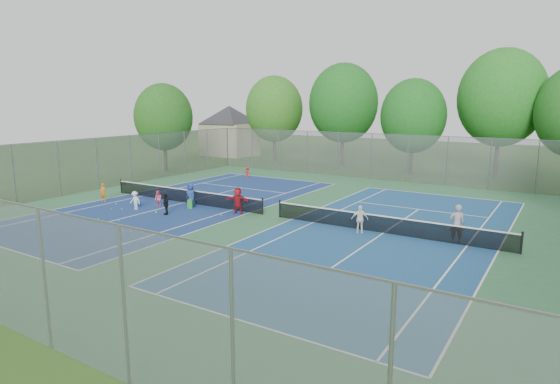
# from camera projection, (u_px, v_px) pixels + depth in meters

# --- Properties ---
(ground) EXTENTS (120.00, 120.00, 0.00)m
(ground) POSITION_uv_depth(u_px,v_px,m) (271.00, 216.00, 27.95)
(ground) COLOR #2C5119
(ground) RESTS_ON ground
(court_pad) EXTENTS (32.00, 32.00, 0.01)m
(court_pad) POSITION_uv_depth(u_px,v_px,m) (271.00, 216.00, 27.95)
(court_pad) COLOR #316841
(court_pad) RESTS_ON ground
(court_left) EXTENTS (10.97, 23.77, 0.01)m
(court_left) POSITION_uv_depth(u_px,v_px,m) (185.00, 202.00, 31.61)
(court_left) COLOR navy
(court_left) RESTS_ON court_pad
(court_right) EXTENTS (10.97, 23.77, 0.01)m
(court_right) POSITION_uv_depth(u_px,v_px,m) (384.00, 233.00, 24.28)
(court_right) COLOR navy
(court_right) RESTS_ON court_pad
(net_left) EXTENTS (12.87, 0.10, 0.91)m
(net_left) POSITION_uv_depth(u_px,v_px,m) (184.00, 196.00, 31.52)
(net_left) COLOR black
(net_left) RESTS_ON ground
(net_right) EXTENTS (12.87, 0.10, 0.91)m
(net_right) POSITION_uv_depth(u_px,v_px,m) (384.00, 225.00, 24.20)
(net_right) COLOR black
(net_right) RESTS_ON ground
(fence_north) EXTENTS (32.00, 0.10, 4.00)m
(fence_north) POSITION_uv_depth(u_px,v_px,m) (371.00, 156.00, 40.85)
(fence_north) COLOR gray
(fence_north) RESTS_ON ground
(fence_west) EXTENTS (0.10, 32.00, 4.00)m
(fence_west) POSITION_uv_depth(u_px,v_px,m) (97.00, 164.00, 35.94)
(fence_west) COLOR gray
(fence_west) RESTS_ON ground
(house) EXTENTS (11.03, 11.03, 7.30)m
(house) POSITION_uv_depth(u_px,v_px,m) (229.00, 122.00, 58.59)
(house) COLOR #B7A88C
(house) RESTS_ON ground
(tree_nw) EXTENTS (6.40, 6.40, 9.58)m
(tree_nw) POSITION_uv_depth(u_px,v_px,m) (274.00, 109.00, 52.42)
(tree_nw) COLOR #443326
(tree_nw) RESTS_ON ground
(tree_nl) EXTENTS (7.20, 7.20, 10.69)m
(tree_nl) POSITION_uv_depth(u_px,v_px,m) (343.00, 103.00, 48.94)
(tree_nl) COLOR #443326
(tree_nl) RESTS_ON ground
(tree_nc) EXTENTS (6.00, 6.00, 8.85)m
(tree_nc) POSITION_uv_depth(u_px,v_px,m) (413.00, 116.00, 43.31)
(tree_nc) COLOR #443326
(tree_nc) RESTS_ON ground
(tree_nr) EXTENTS (7.60, 7.60, 11.42)m
(tree_nr) POSITION_uv_depth(u_px,v_px,m) (502.00, 98.00, 41.83)
(tree_nr) COLOR #443326
(tree_nr) RESTS_ON ground
(tree_side_w) EXTENTS (5.60, 5.60, 8.47)m
(tree_side_w) POSITION_uv_depth(u_px,v_px,m) (164.00, 117.00, 45.19)
(tree_side_w) COLOR #443326
(tree_side_w) RESTS_ON ground
(ball_crate) EXTENTS (0.36, 0.36, 0.28)m
(ball_crate) POSITION_uv_depth(u_px,v_px,m) (137.00, 204.00, 30.56)
(ball_crate) COLOR #1744AF
(ball_crate) RESTS_ON ground
(ball_hopper) EXTENTS (0.40, 0.40, 0.59)m
(ball_hopper) POSITION_uv_depth(u_px,v_px,m) (190.00, 204.00, 29.85)
(ball_hopper) COLOR green
(ball_hopper) RESTS_ON ground
(student_a) EXTENTS (0.53, 0.43, 1.26)m
(student_a) POSITION_uv_depth(u_px,v_px,m) (103.00, 193.00, 31.85)
(student_a) COLOR orange
(student_a) RESTS_ON ground
(student_b) EXTENTS (0.57, 0.47, 1.07)m
(student_b) POSITION_uv_depth(u_px,v_px,m) (158.00, 199.00, 30.30)
(student_b) COLOR #F55F88
(student_b) RESTS_ON ground
(student_c) EXTENTS (0.81, 0.53, 1.18)m
(student_c) POSITION_uv_depth(u_px,v_px,m) (135.00, 201.00, 29.45)
(student_c) COLOR white
(student_c) RESTS_ON ground
(student_d) EXTENTS (0.81, 0.60, 1.28)m
(student_d) POSITION_uv_depth(u_px,v_px,m) (166.00, 204.00, 28.13)
(student_d) COLOR black
(student_d) RESTS_ON ground
(student_e) EXTENTS (0.84, 0.63, 1.54)m
(student_e) POSITION_uv_depth(u_px,v_px,m) (191.00, 195.00, 30.29)
(student_e) COLOR navy
(student_e) RESTS_ON ground
(student_f) EXTENTS (1.59, 0.82, 1.64)m
(student_f) POSITION_uv_depth(u_px,v_px,m) (238.00, 201.00, 28.35)
(student_f) COLOR maroon
(student_f) RESTS_ON ground
(child_far_baseline) EXTENTS (0.70, 0.49, 1.00)m
(child_far_baseline) POSITION_uv_depth(u_px,v_px,m) (248.00, 172.00, 41.75)
(child_far_baseline) COLOR red
(child_far_baseline) RESTS_ON ground
(instructor) EXTENTS (0.82, 0.70, 1.91)m
(instructor) POSITION_uv_depth(u_px,v_px,m) (457.00, 224.00, 22.49)
(instructor) COLOR gray
(instructor) RESTS_ON ground
(teen_court_b) EXTENTS (0.92, 0.67, 1.45)m
(teen_court_b) POSITION_uv_depth(u_px,v_px,m) (360.00, 219.00, 24.31)
(teen_court_b) COLOR white
(teen_court_b) RESTS_ON ground
(tennis_ball_0) EXTENTS (0.07, 0.07, 0.07)m
(tennis_ball_0) POSITION_uv_depth(u_px,v_px,m) (142.00, 232.00, 24.41)
(tennis_ball_0) COLOR #BDD331
(tennis_ball_0) RESTS_ON ground
(tennis_ball_1) EXTENTS (0.07, 0.07, 0.07)m
(tennis_ball_1) POSITION_uv_depth(u_px,v_px,m) (122.00, 209.00, 29.50)
(tennis_ball_1) COLOR #C3DD33
(tennis_ball_1) RESTS_ON ground
(tennis_ball_2) EXTENTS (0.07, 0.07, 0.07)m
(tennis_ball_2) POSITION_uv_depth(u_px,v_px,m) (119.00, 221.00, 26.64)
(tennis_ball_2) COLOR #B2CC2F
(tennis_ball_2) RESTS_ON ground
(tennis_ball_3) EXTENTS (0.07, 0.07, 0.07)m
(tennis_ball_3) POSITION_uv_depth(u_px,v_px,m) (193.00, 222.00, 26.38)
(tennis_ball_3) COLOR #B7C72E
(tennis_ball_3) RESTS_ON ground
(tennis_ball_4) EXTENTS (0.07, 0.07, 0.07)m
(tennis_ball_4) POSITION_uv_depth(u_px,v_px,m) (112.00, 209.00, 29.57)
(tennis_ball_4) COLOR #B6DC33
(tennis_ball_4) RESTS_ON ground
(tennis_ball_5) EXTENTS (0.07, 0.07, 0.07)m
(tennis_ball_5) POSITION_uv_depth(u_px,v_px,m) (98.00, 219.00, 27.02)
(tennis_ball_5) COLOR #C7E134
(tennis_ball_5) RESTS_ON ground
(tennis_ball_6) EXTENTS (0.07, 0.07, 0.07)m
(tennis_ball_6) POSITION_uv_depth(u_px,v_px,m) (156.00, 212.00, 28.91)
(tennis_ball_6) COLOR yellow
(tennis_ball_6) RESTS_ON ground
(tennis_ball_7) EXTENTS (0.07, 0.07, 0.07)m
(tennis_ball_7) POSITION_uv_depth(u_px,v_px,m) (66.00, 214.00, 28.24)
(tennis_ball_7) COLOR #D6F438
(tennis_ball_7) RESTS_ON ground
(tennis_ball_8) EXTENTS (0.07, 0.07, 0.07)m
(tennis_ball_8) POSITION_uv_depth(u_px,v_px,m) (156.00, 213.00, 28.64)
(tennis_ball_8) COLOR #ECF037
(tennis_ball_8) RESTS_ON ground
(tennis_ball_9) EXTENTS (0.07, 0.07, 0.07)m
(tennis_ball_9) POSITION_uv_depth(u_px,v_px,m) (131.00, 231.00, 24.59)
(tennis_ball_9) COLOR #CDE735
(tennis_ball_9) RESTS_ON ground
(tennis_ball_10) EXTENTS (0.07, 0.07, 0.07)m
(tennis_ball_10) POSITION_uv_depth(u_px,v_px,m) (221.00, 215.00, 27.96)
(tennis_ball_10) COLOR #D5F338
(tennis_ball_10) RESTS_ON ground
(tennis_ball_11) EXTENTS (0.07, 0.07, 0.07)m
(tennis_ball_11) POSITION_uv_depth(u_px,v_px,m) (116.00, 204.00, 31.02)
(tennis_ball_11) COLOR #D1F037
(tennis_ball_11) RESTS_ON ground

